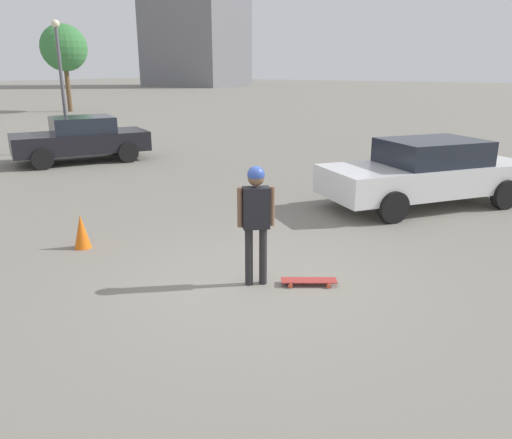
{
  "coord_description": "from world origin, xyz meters",
  "views": [
    {
      "loc": [
        -5.69,
        -3.55,
        3.03
      ],
      "look_at": [
        0.0,
        0.0,
        0.98
      ],
      "focal_mm": 35.0,
      "sensor_mm": 36.0,
      "label": 1
    }
  ],
  "objects": [
    {
      "name": "traffic_cone",
      "position": [
        -0.31,
        3.38,
        0.3
      ],
      "size": [
        0.29,
        0.29,
        0.6
      ],
      "color": "orange",
      "rests_on": "ground_plane"
    },
    {
      "name": "ground_plane",
      "position": [
        0.0,
        0.0,
        0.0
      ],
      "size": [
        220.0,
        220.0,
        0.0
      ],
      "primitive_type": "plane",
      "color": "gray"
    },
    {
      "name": "person",
      "position": [
        0.0,
        0.0,
        1.12
      ],
      "size": [
        0.4,
        0.42,
        1.75
      ],
      "rotation": [
        0.0,
        0.0,
        -0.86
      ],
      "color": "#262628",
      "rests_on": "ground_plane"
    },
    {
      "name": "car_parked_near",
      "position": [
        5.75,
        -0.97,
        0.77
      ],
      "size": [
        4.87,
        4.31,
        1.5
      ],
      "rotation": [
        0.0,
        0.0,
        2.49
      ],
      "color": "silver",
      "rests_on": "ground_plane"
    },
    {
      "name": "lamp_post",
      "position": [
        6.14,
        11.89,
        2.77
      ],
      "size": [
        0.28,
        0.28,
        4.6
      ],
      "color": "#59595E",
      "rests_on": "ground_plane"
    },
    {
      "name": "skateboard",
      "position": [
        0.38,
        -0.67,
        0.06
      ],
      "size": [
        0.6,
        0.8,
        0.08
      ],
      "rotation": [
        0.0,
        0.0,
        2.12
      ],
      "color": "#A5332D",
      "rests_on": "ground_plane"
    },
    {
      "name": "car_parked_far",
      "position": [
        5.37,
        10.21,
        0.77
      ],
      "size": [
        4.64,
        3.76,
        1.48
      ],
      "rotation": [
        0.0,
        0.0,
        2.62
      ],
      "color": "black",
      "rests_on": "ground_plane"
    },
    {
      "name": "tree_distant",
      "position": [
        18.22,
        27.05,
        4.31
      ],
      "size": [
        3.17,
        3.17,
        5.92
      ],
      "color": "brown",
      "rests_on": "ground_plane"
    }
  ]
}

